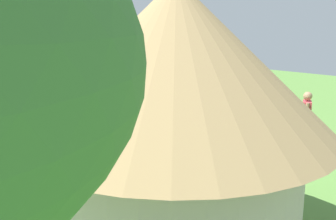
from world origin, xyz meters
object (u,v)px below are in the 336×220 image
standing_watcher (306,117)px  patio_chair_near_hut (59,125)px  striped_lounge_chair (259,147)px  zebra_nearest_camera (204,95)px  patio_dining_table (95,115)px  patio_chair_east_end (102,110)px  shade_umbrella (92,47)px  thatched_hut (176,108)px  patio_chair_near_lawn (129,123)px  zebra_by_umbrella (89,122)px  guest_beside_umbrella (35,108)px

standing_watcher → patio_chair_near_hut: bearing=98.1°
striped_lounge_chair → zebra_nearest_camera: (3.54, -1.72, 0.75)m
patio_dining_table → standing_watcher: standing_watcher is taller
standing_watcher → zebra_nearest_camera: 4.31m
patio_chair_east_end → zebra_nearest_camera: zebra_nearest_camera is taller
shade_umbrella → patio_dining_table: (0.00, -0.00, -2.11)m
patio_chair_near_hut → standing_watcher: 7.06m
thatched_hut → standing_watcher: (0.94, -5.77, -1.23)m
standing_watcher → striped_lounge_chair: standing_watcher is taller
patio_chair_near_lawn → patio_chair_near_hut: size_ratio=1.00×
patio_chair_east_end → standing_watcher: bearing=152.6°
standing_watcher → striped_lounge_chair: 1.51m
patio_chair_east_end → zebra_nearest_camera: bearing=-172.7°
patio_dining_table → zebra_by_umbrella: 2.55m
patio_dining_table → zebra_by_umbrella: zebra_by_umbrella is taller
thatched_hut → shade_umbrella: (6.41, -2.66, 0.50)m
striped_lounge_chair → shade_umbrella: bearing=93.8°
patio_chair_east_end → patio_chair_near_hut: size_ratio=1.00×
standing_watcher → striped_lounge_chair: bearing=116.1°
thatched_hut → zebra_by_umbrella: thatched_hut is taller
guest_beside_umbrella → zebra_nearest_camera: bearing=176.0°
thatched_hut → shade_umbrella: 6.96m
shade_umbrella → patio_chair_near_lawn: size_ratio=4.55×
shade_umbrella → patio_chair_east_end: shade_umbrella is taller
patio_chair_near_hut → zebra_by_umbrella: zebra_by_umbrella is taller
patio_dining_table → zebra_by_umbrella: (-2.05, 1.47, 0.39)m
patio_dining_table → patio_chair_east_end: size_ratio=1.57×
patio_chair_near_lawn → thatched_hut: bearing=-143.5°
patio_chair_near_lawn → zebra_by_umbrella: size_ratio=0.38×
patio_chair_east_end → patio_chair_near_hut: 2.21m
standing_watcher → zebra_by_umbrella: size_ratio=0.73×
patio_chair_east_end → thatched_hut: bearing=107.4°
patio_chair_near_hut → striped_lounge_chair: bearing=37.7°
shade_umbrella → striped_lounge_chair: shade_umbrella is taller
patio_chair_east_end → patio_chair_near_hut: (-0.82, 2.05, 0.00)m
thatched_hut → patio_chair_near_hut: size_ratio=5.19×
thatched_hut → patio_chair_east_end: thatched_hut is taller
guest_beside_umbrella → zebra_by_umbrella: zebra_by_umbrella is taller
standing_watcher → shade_umbrella: bearing=89.7°
patio_chair_near_lawn → striped_lounge_chair: 3.96m
patio_dining_table → zebra_nearest_camera: size_ratio=0.68×
patio_chair_near_hut → standing_watcher: (-5.54, -4.34, 0.51)m
patio_chair_near_lawn → zebra_nearest_camera: (-0.08, -3.29, 0.47)m
patio_chair_near_hut → guest_beside_umbrella: (0.90, 0.31, 0.43)m
patio_chair_east_end → shade_umbrella: bearing=90.0°
patio_chair_near_lawn → patio_chair_east_end: same height
guest_beside_umbrella → zebra_nearest_camera: guest_beside_umbrella is taller
patio_chair_near_hut → guest_beside_umbrella: bearing=-157.5°
shade_umbrella → striped_lounge_chair: (-4.75, -2.05, -2.52)m
patio_chair_east_end → striped_lounge_chair: patio_chair_east_end is taller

